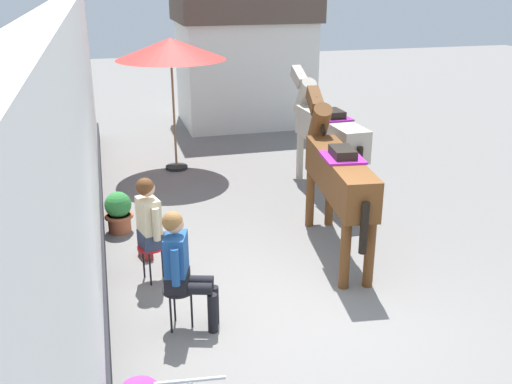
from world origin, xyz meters
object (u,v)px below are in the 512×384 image
Objects in this scene: saddled_horse_near at (337,172)px; cafe_parasol at (171,50)px; satchel_bag at (145,251)px; seated_visitor_far at (154,223)px; saddled_horse_far at (327,130)px; seated_visitor_near at (183,265)px; flower_planter_farthest at (119,211)px.

cafe_parasol reaches higher than saddled_horse_near.
seated_visitor_far is at bearing 172.86° from satchel_bag.
seated_visitor_near is at bearing -130.50° from saddled_horse_far.
seated_visitor_far is 4.02m from saddled_horse_far.
saddled_horse_far is at bearing 11.83° from flower_planter_farthest.
saddled_horse_near is 2.26m from saddled_horse_far.
saddled_horse_far is 1.16× the size of cafe_parasol.
seated_visitor_near is 0.46× the size of saddled_horse_far.
cafe_parasol is at bearing 139.03° from saddled_horse_far.
cafe_parasol is 4.52m from satchel_bag.
cafe_parasol reaches higher than satchel_bag.
seated_visitor_near and seated_visitor_far have the same top height.
seated_visitor_far is 1.73m from flower_planter_farthest.
saddled_horse_near is 4.69m from cafe_parasol.
cafe_parasol is 9.21× the size of satchel_bag.
flower_planter_farthest is at bearing 1.68° from satchel_bag.
seated_visitor_far is (-0.19, 1.18, 0.00)m from seated_visitor_near.
seated_visitor_near is at bearing -78.11° from flower_planter_farthest.
saddled_horse_far is at bearing -40.97° from cafe_parasol.
seated_visitor_near is 1.00× the size of seated_visitor_far.
seated_visitor_far is 2.17× the size of flower_planter_farthest.
satchel_bag is (-3.32, -1.73, -1.06)m from saddled_horse_far.
seated_visitor_far is 2.56m from saddled_horse_near.
saddled_horse_near is at bearing -68.30° from cafe_parasol.
seated_visitor_far is 4.96× the size of satchel_bag.
flower_planter_farthest is (-3.63, -0.76, -0.82)m from saddled_horse_far.
flower_planter_farthest is 1.04m from satchel_bag.
saddled_horse_far is 3.38m from cafe_parasol.
seated_visitor_near is 2.89m from flower_planter_farthest.
saddled_horse_near reaches higher than satchel_bag.
seated_visitor_far is 0.94m from satchel_bag.
seated_visitor_near is 0.54× the size of cafe_parasol.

